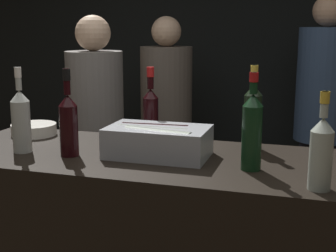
{
  "coord_description": "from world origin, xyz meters",
  "views": [
    {
      "loc": [
        0.54,
        -1.41,
        1.6
      ],
      "look_at": [
        0.0,
        0.36,
        1.2
      ],
      "focal_mm": 50.0,
      "sensor_mm": 36.0,
      "label": 1
    }
  ],
  "objects": [
    {
      "name": "rose_wine_bottle",
      "position": [
        0.59,
        0.1,
        1.21
      ],
      "size": [
        0.07,
        0.07,
        0.32
      ],
      "color": "#9EA899",
      "rests_on": "bar_counter"
    },
    {
      "name": "bowl_white",
      "position": [
        -0.73,
        0.52,
        1.11
      ],
      "size": [
        0.22,
        0.22,
        0.05
      ],
      "color": "silver",
      "rests_on": "bar_counter"
    },
    {
      "name": "wall_back_chalkboard",
      "position": [
        0.0,
        2.45,
        1.4
      ],
      "size": [
        6.4,
        0.06,
        2.8
      ],
      "color": "black",
      "rests_on": "ground_plane"
    },
    {
      "name": "red_wine_bottle_tall",
      "position": [
        -0.15,
        0.57,
        1.22
      ],
      "size": [
        0.07,
        0.07,
        0.34
      ],
      "color": "black",
      "rests_on": "bar_counter"
    },
    {
      "name": "person_in_hoodie",
      "position": [
        0.63,
        1.89,
        1.01
      ],
      "size": [
        0.36,
        0.36,
        1.81
      ],
      "rotation": [
        0.0,
        0.0,
        -1.42
      ],
      "color": "black",
      "rests_on": "ground_plane"
    },
    {
      "name": "person_blond_tee",
      "position": [
        -0.44,
        1.77,
        0.93
      ],
      "size": [
        0.37,
        0.37,
        1.67
      ],
      "rotation": [
        0.0,
        0.0,
        -0.33
      ],
      "color": "black",
      "rests_on": "ground_plane"
    },
    {
      "name": "red_wine_bottle_black_foil",
      "position": [
        -0.38,
        0.23,
        1.22
      ],
      "size": [
        0.07,
        0.07,
        0.35
      ],
      "color": "black",
      "rests_on": "bar_counter"
    },
    {
      "name": "ice_bin_with_bottles",
      "position": [
        -0.03,
        0.33,
        1.15
      ],
      "size": [
        0.41,
        0.24,
        0.13
      ],
      "color": "#9EA0A5",
      "rests_on": "bar_counter"
    },
    {
      "name": "person_grey_polo",
      "position": [
        -0.7,
        1.14,
        0.93
      ],
      "size": [
        0.34,
        0.34,
        1.67
      ],
      "rotation": [
        0.0,
        0.0,
        -0.71
      ],
      "color": "black",
      "rests_on": "ground_plane"
    },
    {
      "name": "white_wine_bottle",
      "position": [
        -0.6,
        0.23,
        1.22
      ],
      "size": [
        0.08,
        0.08,
        0.35
      ],
      "color": "#B2B7AD",
      "rests_on": "bar_counter"
    },
    {
      "name": "champagne_bottle",
      "position": [
        0.32,
        0.56,
        1.23
      ],
      "size": [
        0.08,
        0.08,
        0.36
      ],
      "color": "black",
      "rests_on": "bar_counter"
    },
    {
      "name": "red_wine_bottle_burgundy",
      "position": [
        0.35,
        0.26,
        1.23
      ],
      "size": [
        0.07,
        0.07,
        0.36
      ],
      "color": "black",
      "rests_on": "bar_counter"
    }
  ]
}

